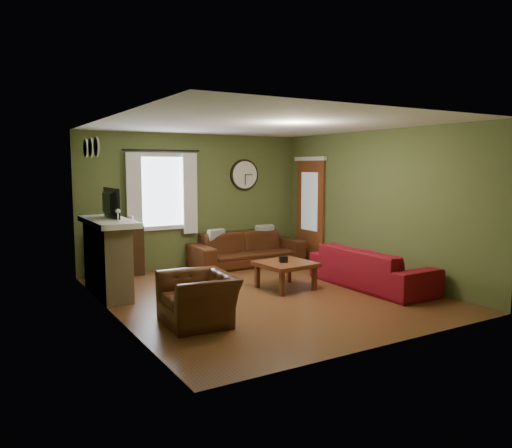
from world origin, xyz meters
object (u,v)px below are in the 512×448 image
sofa_brown (247,248)px  armchair (198,299)px  coffee_table (285,275)px  bookshelf (121,251)px  sofa_red (371,267)px

sofa_brown → armchair: sofa_brown is taller
coffee_table → sofa_brown: bearing=77.8°
bookshelf → armchair: bearing=-88.4°
sofa_red → coffee_table: bearing=64.5°
armchair → sofa_brown: bearing=144.5°
armchair → coffee_table: (1.94, 0.91, -0.09)m
sofa_red → coffee_table: size_ratio=2.70×
bookshelf → sofa_brown: bearing=-6.5°
coffee_table → armchair: bearing=-154.9°
armchair → bookshelf: bearing=-174.9°
sofa_brown → armchair: (-2.38, -2.94, -0.02)m
bookshelf → armchair: size_ratio=0.96×
sofa_red → coffee_table: sofa_red is taller
bookshelf → armchair: (0.09, -3.22, -0.15)m
bookshelf → sofa_red: (3.31, -2.92, -0.14)m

